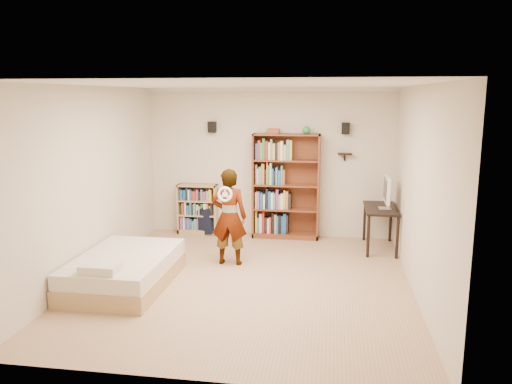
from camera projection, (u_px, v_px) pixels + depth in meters
ground at (247, 282)px, 6.97m from camera, size 4.50×5.00×0.01m
room_shell at (247, 157)px, 6.64m from camera, size 4.52×5.02×2.71m
crown_molding at (246, 87)px, 6.47m from camera, size 4.50×5.00×0.06m
speaker_left at (212, 127)px, 9.08m from camera, size 0.14×0.12×0.20m
speaker_right at (346, 128)px, 8.73m from camera, size 0.14×0.12×0.20m
wall_shelf at (345, 154)px, 8.82m from camera, size 0.25×0.16×0.02m
tall_bookshelf at (286, 187)px, 9.01m from camera, size 1.20×0.35×1.90m
low_bookshelf at (198, 209)px, 9.38m from camera, size 0.74×0.28×0.93m
computer_desk at (380, 228)px, 8.42m from camera, size 0.53×1.06×0.72m
imac at (385, 193)px, 8.19m from camera, size 0.13×0.55×0.54m
daybed at (124, 266)px, 6.80m from camera, size 1.19×1.83×0.54m
person at (229, 217)px, 7.60m from camera, size 0.54×0.36×1.49m
wii_wheel at (225, 194)px, 7.25m from camera, size 0.22×0.09×0.23m
navy_bag at (205, 221)px, 9.37m from camera, size 0.43×0.36×0.50m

